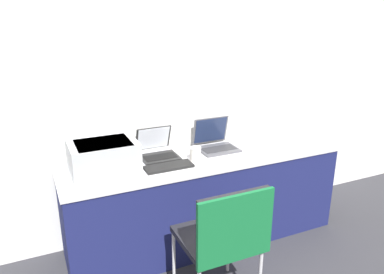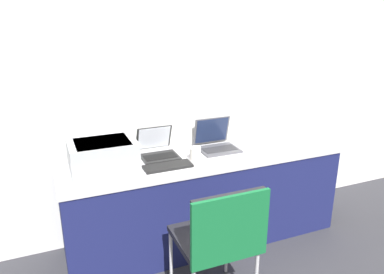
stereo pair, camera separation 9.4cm
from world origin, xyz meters
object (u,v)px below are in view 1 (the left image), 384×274
at_px(printer, 103,156).
at_px(coffee_cup, 195,154).
at_px(laptop_left, 157,150).
at_px(laptop_right, 215,142).
at_px(chair, 225,233).
at_px(external_keyboard, 169,167).

bearing_deg(printer, coffee_cup, -3.88).
distance_m(laptop_left, laptop_right, 0.51).
bearing_deg(coffee_cup, chair, -101.02).
distance_m(laptop_left, external_keyboard, 0.26).
relative_size(printer, laptop_right, 1.43).
bearing_deg(laptop_right, chair, -114.08).
height_order(laptop_left, coffee_cup, laptop_left).
xyz_separation_m(printer, laptop_right, (0.98, 0.13, -0.08)).
height_order(laptop_right, chair, laptop_right).
relative_size(printer, chair, 0.52).
xyz_separation_m(laptop_right, external_keyboard, (-0.52, -0.23, -0.05)).
xyz_separation_m(laptop_left, coffee_cup, (0.24, -0.20, 0.00)).
distance_m(printer, external_keyboard, 0.49).
bearing_deg(coffee_cup, external_keyboard, -167.36).
relative_size(laptop_left, external_keyboard, 0.85).
xyz_separation_m(coffee_cup, chair, (-0.15, -0.76, -0.23)).
relative_size(coffee_cup, chair, 0.12).
distance_m(laptop_right, external_keyboard, 0.57).
distance_m(external_keyboard, coffee_cup, 0.26).
distance_m(external_keyboard, chair, 0.74).
relative_size(printer, coffee_cup, 4.34).
distance_m(laptop_left, coffee_cup, 0.32).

